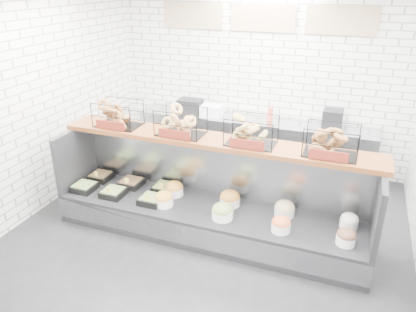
% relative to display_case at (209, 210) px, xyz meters
% --- Properties ---
extents(ground, '(5.50, 5.50, 0.00)m').
position_rel_display_case_xyz_m(ground, '(0.01, -0.34, -0.33)').
color(ground, black).
rests_on(ground, ground).
extents(room_shell, '(5.02, 5.51, 3.01)m').
position_rel_display_case_xyz_m(room_shell, '(0.01, 0.26, 1.73)').
color(room_shell, white).
rests_on(room_shell, ground).
extents(display_case, '(4.00, 0.90, 1.20)m').
position_rel_display_case_xyz_m(display_case, '(0.00, 0.00, 0.00)').
color(display_case, black).
rests_on(display_case, ground).
extents(bagel_shelf, '(4.10, 0.50, 0.40)m').
position_rel_display_case_xyz_m(bagel_shelf, '(0.01, 0.17, 1.06)').
color(bagel_shelf, '#522711').
rests_on(bagel_shelf, display_case).
extents(prep_counter, '(4.00, 0.60, 1.20)m').
position_rel_display_case_xyz_m(prep_counter, '(0.00, 2.09, 0.14)').
color(prep_counter, '#93969B').
rests_on(prep_counter, ground).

